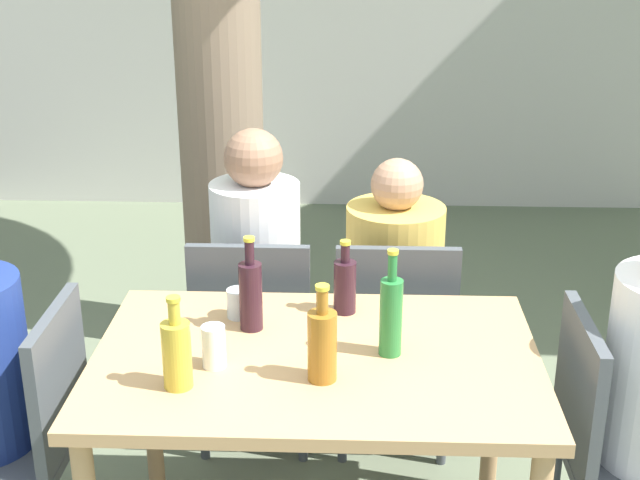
{
  "coord_description": "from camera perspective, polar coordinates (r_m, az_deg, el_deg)",
  "views": [
    {
      "loc": [
        0.1,
        -2.33,
        2.04
      ],
      "look_at": [
        0.0,
        0.3,
        1.02
      ],
      "focal_mm": 50.0,
      "sensor_mm": 36.0,
      "label": 1
    }
  ],
  "objects": [
    {
      "name": "person_seated_3",
      "position": [
        3.58,
        4.63,
        -4.12
      ],
      "size": [
        0.37,
        0.59,
        1.14
      ],
      "rotation": [
        0.0,
        0.0,
        3.14
      ],
      "color": "#383842",
      "rests_on": "ground_plane"
    },
    {
      "name": "patio_chair_0",
      "position": [
        2.97,
        -18.15,
        -11.2
      ],
      "size": [
        0.44,
        0.44,
        0.89
      ],
      "rotation": [
        0.0,
        0.0,
        -1.57
      ],
      "color": "#474C51",
      "rests_on": "ground_plane"
    },
    {
      "name": "person_seated_2",
      "position": [
        3.57,
        -3.89,
        -3.29
      ],
      "size": [
        0.34,
        0.57,
        1.25
      ],
      "rotation": [
        0.0,
        0.0,
        3.14
      ],
      "color": "#383842",
      "rests_on": "ground_plane"
    },
    {
      "name": "amber_bottle_1",
      "position": [
        2.48,
        0.14,
        -6.64
      ],
      "size": [
        0.08,
        0.08,
        0.29
      ],
      "color": "#9E661E",
      "rests_on": "dining_table_front"
    },
    {
      "name": "wine_bottle_2",
      "position": [
        2.77,
        -4.46,
        -3.44
      ],
      "size": [
        0.07,
        0.07,
        0.31
      ],
      "color": "#331923",
      "rests_on": "dining_table_front"
    },
    {
      "name": "patio_chair_2",
      "position": [
        3.4,
        -4.26,
        -5.8
      ],
      "size": [
        0.44,
        0.44,
        0.89
      ],
      "rotation": [
        0.0,
        0.0,
        3.14
      ],
      "color": "#474C51",
      "rests_on": "ground_plane"
    },
    {
      "name": "oil_cruet_3",
      "position": [
        2.48,
        -9.16,
        -7.12
      ],
      "size": [
        0.08,
        0.08,
        0.27
      ],
      "color": "gold",
      "rests_on": "dining_table_front"
    },
    {
      "name": "wine_bottle_4",
      "position": [
        2.88,
        1.6,
        -2.88
      ],
      "size": [
        0.07,
        0.07,
        0.25
      ],
      "color": "#331923",
      "rests_on": "dining_table_front"
    },
    {
      "name": "green_bottle_0",
      "position": [
        2.62,
        4.57,
        -4.76
      ],
      "size": [
        0.07,
        0.07,
        0.33
      ],
      "color": "#287A38",
      "rests_on": "dining_table_front"
    },
    {
      "name": "cafe_building_wall",
      "position": [
        6.04,
        1.28,
        15.1
      ],
      "size": [
        10.0,
        0.08,
        2.8
      ],
      "color": "beige",
      "rests_on": "ground_plane"
    },
    {
      "name": "patio_chair_3",
      "position": [
        3.38,
        4.77,
        -5.95
      ],
      "size": [
        0.44,
        0.44,
        0.89
      ],
      "rotation": [
        0.0,
        0.0,
        3.14
      ],
      "color": "#474C51",
      "rests_on": "ground_plane"
    },
    {
      "name": "patio_chair_1",
      "position": [
        2.91,
        18.11,
        -11.95
      ],
      "size": [
        0.44,
        0.44,
        0.89
      ],
      "rotation": [
        0.0,
        0.0,
        1.57
      ],
      "color": "#474C51",
      "rests_on": "ground_plane"
    },
    {
      "name": "drinking_glass_0",
      "position": [
        2.59,
        -6.81,
        -6.78
      ],
      "size": [
        0.07,
        0.07,
        0.13
      ],
      "color": "white",
      "rests_on": "dining_table_front"
    },
    {
      "name": "dining_table_front",
      "position": [
        2.7,
        -0.25,
        -9.06
      ],
      "size": [
        1.33,
        0.88,
        0.77
      ],
      "color": "tan",
      "rests_on": "ground_plane"
    },
    {
      "name": "drinking_glass_1",
      "position": [
        2.88,
        -5.25,
        -4.05
      ],
      "size": [
        0.07,
        0.07,
        0.1
      ],
      "color": "silver",
      "rests_on": "dining_table_front"
    }
  ]
}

